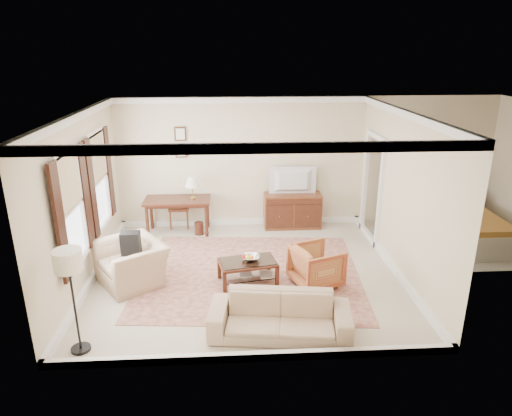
{
  "coord_description": "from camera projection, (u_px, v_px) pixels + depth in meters",
  "views": [
    {
      "loc": [
        -0.27,
        -7.44,
        3.89
      ],
      "look_at": [
        0.2,
        0.3,
        1.15
      ],
      "focal_mm": 32.0,
      "sensor_mm": 36.0,
      "label": 1
    }
  ],
  "objects": [
    {
      "name": "backpack",
      "position": [
        131.0,
        242.0,
        7.81
      ],
      "size": [
        0.39,
        0.37,
        0.4
      ],
      "primitive_type": "cube",
      "rotation": [
        0.0,
        0.0,
        -0.66
      ],
      "color": "black",
      "rests_on": "club_armchair"
    },
    {
      "name": "doorway",
      "position": [
        372.0,
        190.0,
        9.52
      ],
      "size": [
        0.1,
        1.12,
        2.25
      ],
      "primitive_type": null,
      "color": "white",
      "rests_on": "room_shell"
    },
    {
      "name": "sideboard",
      "position": [
        292.0,
        210.0,
        10.34
      ],
      "size": [
        1.28,
        0.49,
        0.78
      ],
      "primitive_type": "cube",
      "color": "brown",
      "rests_on": "room_shell"
    },
    {
      "name": "desk_chair",
      "position": [
        179.0,
        205.0,
        10.31
      ],
      "size": [
        0.53,
        0.53,
        1.05
      ],
      "primitive_type": null,
      "rotation": [
        0.0,
        0.0,
        0.2
      ],
      "color": "brown",
      "rests_on": "room_shell"
    },
    {
      "name": "striped_armchair",
      "position": [
        316.0,
        264.0,
        7.8
      ],
      "size": [
        0.93,
        0.95,
        0.78
      ],
      "primitive_type": "imported",
      "rotation": [
        0.0,
        0.0,
        1.93
      ],
      "color": "#973B21",
      "rests_on": "room_shell"
    },
    {
      "name": "window_rear",
      "position": [
        99.0,
        180.0,
        8.49
      ],
      "size": [
        0.12,
        1.56,
        1.8
      ],
      "primitive_type": null,
      "color": "#CCB284",
      "rests_on": "room_shell"
    },
    {
      "name": "desk_lamp",
      "position": [
        192.0,
        188.0,
        9.83
      ],
      "size": [
        0.32,
        0.32,
        0.5
      ],
      "primitive_type": null,
      "color": "silver",
      "rests_on": "writing_desk"
    },
    {
      "name": "book_b",
      "position": [
        260.0,
        275.0,
        7.92
      ],
      "size": [
        0.28,
        0.03,
        0.38
      ],
      "primitive_type": "imported",
      "rotation": [
        0.0,
        0.0,
        0.02
      ],
      "color": "brown",
      "rests_on": "coffee_table"
    },
    {
      "name": "annex_bedroom",
      "position": [
        458.0,
        227.0,
        9.54
      ],
      "size": [
        3.0,
        2.7,
        2.9
      ],
      "color": "beige",
      "rests_on": "ground"
    },
    {
      "name": "sofa",
      "position": [
        280.0,
        310.0,
        6.42
      ],
      "size": [
        2.05,
        0.84,
        0.78
      ],
      "primitive_type": "imported",
      "rotation": [
        0.0,
        0.0,
        -0.13
      ],
      "color": "tan",
      "rests_on": "room_shell"
    },
    {
      "name": "coffee_table",
      "position": [
        248.0,
        266.0,
        7.89
      ],
      "size": [
        1.07,
        0.75,
        0.41
      ],
      "rotation": [
        0.0,
        0.0,
        0.19
      ],
      "color": "#4D2316",
      "rests_on": "room_shell"
    },
    {
      "name": "writing_desk",
      "position": [
        178.0,
        204.0,
        9.93
      ],
      "size": [
        1.42,
        0.71,
        0.78
      ],
      "color": "#4D2316",
      "rests_on": "room_shell"
    },
    {
      "name": "club_armchair",
      "position": [
        131.0,
        256.0,
        7.83
      ],
      "size": [
        1.24,
        1.35,
        0.99
      ],
      "primitive_type": "imported",
      "rotation": [
        0.0,
        0.0,
        -0.97
      ],
      "color": "tan",
      "rests_on": "room_shell"
    },
    {
      "name": "fruit_bowl",
      "position": [
        251.0,
        257.0,
        7.88
      ],
      "size": [
        0.42,
        0.42,
        0.1
      ],
      "primitive_type": "imported",
      "color": "silver",
      "rests_on": "coffee_table"
    },
    {
      "name": "framed_prints",
      "position": [
        181.0,
        142.0,
        9.92
      ],
      "size": [
        0.25,
        0.04,
        0.68
      ],
      "primitive_type": null,
      "color": "#4D2316",
      "rests_on": "room_shell"
    },
    {
      "name": "rug",
      "position": [
        250.0,
        274.0,
        8.28
      ],
      "size": [
        4.16,
        3.64,
        0.01
      ],
      "primitive_type": "cube",
      "rotation": [
        0.0,
        0.0,
        -0.08
      ],
      "color": "maroon",
      "rests_on": "room_shell"
    },
    {
      "name": "book_a",
      "position": [
        239.0,
        274.0,
        7.93
      ],
      "size": [
        0.28,
        0.06,
        0.38
      ],
      "primitive_type": "imported",
      "rotation": [
        0.0,
        0.0,
        0.09
      ],
      "color": "brown",
      "rests_on": "coffee_table"
    },
    {
      "name": "floor_lamp",
      "position": [
        69.0,
        268.0,
        5.79
      ],
      "size": [
        0.37,
        0.37,
        1.49
      ],
      "color": "black",
      "rests_on": "room_shell"
    },
    {
      "name": "room_shell",
      "position": [
        245.0,
        139.0,
        7.49
      ],
      "size": [
        5.51,
        5.01,
        2.91
      ],
      "color": "beige",
      "rests_on": "ground"
    },
    {
      "name": "tv",
      "position": [
        293.0,
        173.0,
        10.02
      ],
      "size": [
        1.0,
        0.58,
        0.13
      ],
      "primitive_type": "imported",
      "rotation": [
        0.0,
        0.0,
        3.14
      ],
      "color": "black",
      "rests_on": "sideboard"
    },
    {
      "name": "window_front",
      "position": [
        71.0,
        209.0,
        6.98
      ],
      "size": [
        0.12,
        1.56,
        1.8
      ],
      "primitive_type": null,
      "color": "#CCB284",
      "rests_on": "room_shell"
    }
  ]
}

